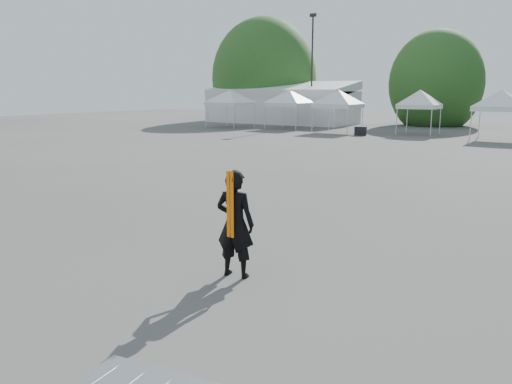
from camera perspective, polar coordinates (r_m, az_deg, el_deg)
The scene contains 12 objects.
ground at distance 10.96m, azimuth 7.01°, elevation -5.82°, with size 120.00×120.00×0.00m, color #474442.
marquee at distance 51.78m, azimuth 2.86°, elevation 10.06°, with size 15.00×6.25×4.23m.
light_pole_west at distance 49.00m, azimuth 6.42°, elevation 14.37°, with size 0.60×0.25×10.30m.
tree_far_w at distance 56.44m, azimuth 0.92°, elevation 12.80°, with size 4.80×4.80×7.30m.
tree_mid_w at distance 50.97m, azimuth 19.85°, elevation 11.59°, with size 4.16×4.16×6.33m.
tent_a at distance 45.49m, azimuth -3.00°, elevation 11.24°, with size 4.72×4.72×3.88m.
tent_b at distance 44.19m, azimuth 3.85°, elevation 11.22°, with size 4.65×4.65×3.88m.
tent_c at distance 40.42m, azimuth 9.39°, elevation 11.07°, with size 4.49×4.49×3.88m.
tent_d at distance 39.80m, azimuth 18.26°, elevation 10.65°, with size 3.86×3.86×3.88m.
tent_e at distance 37.06m, azimuth 26.29°, elevation 10.04°, with size 4.48×4.48×3.88m.
man at distance 8.74m, azimuth -2.41°, elevation -3.63°, with size 0.77×0.58×1.92m.
crate_west at distance 37.98m, azimuth 11.86°, elevation 6.85°, with size 0.85×0.66×0.66m, color black.
Camera 1 is at (4.67, -9.36, 3.24)m, focal length 35.00 mm.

